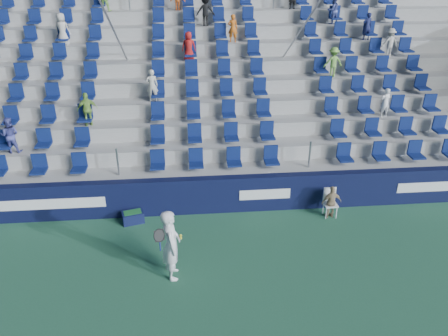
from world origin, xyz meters
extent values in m
plane|color=#296143|center=(0.00, 0.00, 0.00)|extent=(70.00, 70.00, 0.00)
cube|color=#0E1233|center=(0.00, 3.15, 0.60)|extent=(24.00, 0.30, 1.20)
cube|color=white|center=(-5.00, 2.99, 0.62)|extent=(3.20, 0.02, 0.34)
cube|color=white|center=(1.50, 2.99, 0.62)|extent=(1.60, 0.02, 0.34)
cube|color=white|center=(7.00, 2.99, 0.62)|extent=(2.40, 0.02, 0.34)
cube|color=#A9AAA4|center=(0.00, 3.72, 0.60)|extent=(24.00, 0.85, 1.20)
cube|color=#A9AAA4|center=(0.00, 4.57, 0.85)|extent=(24.00, 0.85, 1.70)
cube|color=#A9AAA4|center=(0.00, 5.42, 1.10)|extent=(24.00, 0.85, 2.20)
cube|color=#A9AAA4|center=(0.00, 6.28, 1.35)|extent=(24.00, 0.85, 2.70)
cube|color=#A9AAA4|center=(0.00, 7.12, 1.60)|extent=(24.00, 0.85, 3.20)
cube|color=#A9AAA4|center=(0.00, 7.97, 1.85)|extent=(24.00, 0.85, 3.70)
cube|color=#A9AAA4|center=(0.00, 8.82, 2.10)|extent=(24.00, 0.85, 4.20)
cube|color=#A9AAA4|center=(0.00, 9.68, 2.35)|extent=(24.00, 0.85, 4.70)
cube|color=#A9AAA4|center=(0.00, 10.52, 2.60)|extent=(24.00, 0.85, 5.20)
cube|color=#A9AAA4|center=(0.00, 11.20, 3.10)|extent=(24.00, 0.50, 6.20)
cube|color=#0E1D54|center=(0.00, 3.72, 1.55)|extent=(16.05, 0.50, 0.70)
cube|color=#0E1D54|center=(0.00, 4.57, 2.05)|extent=(16.05, 0.50, 0.70)
cube|color=#0E1D54|center=(0.00, 5.42, 2.55)|extent=(16.05, 0.50, 0.70)
cube|color=#0E1D54|center=(0.00, 6.28, 3.05)|extent=(16.05, 0.50, 0.70)
cube|color=#0E1D54|center=(0.00, 7.12, 3.55)|extent=(16.05, 0.50, 0.70)
cube|color=#0E1D54|center=(0.00, 7.97, 4.05)|extent=(16.05, 0.50, 0.70)
cube|color=#0E1D54|center=(0.00, 8.82, 4.55)|extent=(16.05, 0.50, 0.70)
cube|color=#0E1D54|center=(0.00, 9.68, 5.05)|extent=(16.05, 0.50, 0.70)
cube|color=#0E1D54|center=(0.00, 10.52, 5.55)|extent=(16.05, 0.50, 0.70)
cylinder|color=gray|center=(-3.00, 7.12, 4.35)|extent=(0.06, 7.68, 4.55)
cylinder|color=gray|center=(3.00, 7.12, 4.35)|extent=(0.06, 7.68, 4.55)
imported|color=#414C8F|center=(5.27, 9.62, 5.23)|extent=(0.60, 0.52, 1.06)
imported|color=black|center=(0.07, 9.62, 5.27)|extent=(0.78, 0.49, 1.15)
imported|color=#BDB7AA|center=(7.08, 7.92, 4.24)|extent=(0.74, 0.48, 1.08)
imported|color=#424692|center=(-6.37, 4.52, 2.28)|extent=(0.57, 0.45, 1.16)
imported|color=#B9B7A7|center=(-1.99, 6.23, 3.26)|extent=(0.43, 0.30, 1.13)
imported|color=#74B146|center=(4.63, 7.08, 3.74)|extent=(0.72, 0.44, 1.08)
imported|color=orange|center=(1.07, 8.77, 4.72)|extent=(0.42, 0.32, 1.04)
imported|color=white|center=(6.07, 5.38, 2.70)|extent=(0.41, 0.31, 1.01)
imported|color=#B01817|center=(-0.66, 7.92, 4.23)|extent=(0.55, 0.38, 1.06)
imported|color=beige|center=(-5.36, 8.77, 4.78)|extent=(0.64, 0.49, 1.16)
imported|color=#171C46|center=(6.45, 8.77, 4.72)|extent=(0.40, 0.29, 1.04)
imported|color=#7EAD45|center=(-4.08, 5.38, 2.76)|extent=(0.71, 0.47, 1.13)
imported|color=silver|center=(-1.34, 0.19, 0.97)|extent=(0.51, 0.73, 1.93)
cylinder|color=navy|center=(-1.59, -0.06, 1.13)|extent=(0.03, 0.03, 0.28)
torus|color=black|center=(-1.59, -0.06, 1.43)|extent=(0.30, 0.17, 0.28)
plane|color=#262626|center=(-1.59, -0.06, 1.43)|extent=(0.30, 0.16, 0.29)
sphere|color=gold|center=(-1.09, -0.01, 1.29)|extent=(0.07, 0.07, 0.07)
sphere|color=gold|center=(-1.09, 0.05, 1.32)|extent=(0.07, 0.07, 0.07)
cube|color=white|center=(3.49, 2.55, 0.42)|extent=(0.42, 0.42, 0.04)
cube|color=white|center=(3.49, 2.74, 0.66)|extent=(0.40, 0.06, 0.49)
cylinder|color=white|center=(3.33, 2.39, 0.20)|extent=(0.03, 0.03, 0.40)
cylinder|color=white|center=(3.65, 2.39, 0.20)|extent=(0.03, 0.03, 0.40)
cylinder|color=white|center=(3.33, 2.71, 0.20)|extent=(0.03, 0.03, 0.40)
cylinder|color=white|center=(3.65, 2.71, 0.20)|extent=(0.03, 0.03, 0.40)
imported|color=tan|center=(3.49, 2.50, 0.53)|extent=(0.64, 0.31, 1.07)
cube|color=#10163B|center=(-2.59, 2.75, 0.17)|extent=(0.72, 0.56, 0.34)
cube|color=#1E662D|center=(-2.59, 2.75, 0.25)|extent=(0.58, 0.42, 0.21)
camera|label=1|loc=(-0.82, -8.64, 7.50)|focal=35.00mm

